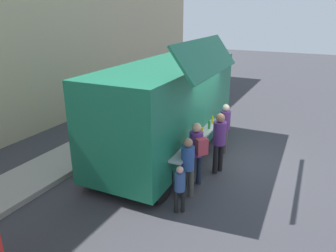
% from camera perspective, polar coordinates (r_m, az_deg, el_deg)
% --- Properties ---
extents(ground_plane, '(60.00, 60.00, 0.00)m').
position_cam_1_polar(ground_plane, '(10.26, 10.54, -5.96)').
color(ground_plane, '#38383D').
extents(curb_strip, '(28.00, 1.60, 0.15)m').
position_cam_1_polar(curb_strip, '(9.28, -26.79, -10.37)').
color(curb_strip, '#9E998E').
rests_on(curb_strip, ground).
extents(food_truck_main, '(6.53, 3.03, 3.76)m').
position_cam_1_polar(food_truck_main, '(9.90, 0.12, 3.49)').
color(food_truck_main, '#196D4D').
rests_on(food_truck_main, ground).
extents(trash_bin, '(0.60, 0.60, 0.90)m').
position_cam_1_polar(trash_bin, '(14.58, -1.22, 4.13)').
color(trash_bin, '#2C5D3B').
rests_on(trash_bin, ground).
extents(customer_front_ordering, '(0.36, 0.36, 1.79)m').
position_cam_1_polar(customer_front_ordering, '(9.04, 9.20, -2.13)').
color(customer_front_ordering, black).
rests_on(customer_front_ordering, ground).
extents(customer_mid_with_backpack, '(0.53, 0.56, 1.76)m').
position_cam_1_polar(customer_mid_with_backpack, '(8.26, 5.20, -4.04)').
color(customer_mid_with_backpack, '#1D2537').
rests_on(customer_mid_with_backpack, ground).
extents(customer_rear_waiting, '(0.32, 0.32, 1.59)m').
position_cam_1_polar(customer_rear_waiting, '(7.77, 3.56, -6.63)').
color(customer_rear_waiting, '#4B4B44').
rests_on(customer_rear_waiting, ground).
extents(customer_extra_browsing, '(0.33, 0.33, 1.64)m').
position_cam_1_polar(customer_extra_browsing, '(10.46, 10.21, 0.39)').
color(customer_extra_browsing, '#4D4746').
rests_on(customer_extra_browsing, ground).
extents(child_near_queue, '(0.24, 0.24, 1.18)m').
position_cam_1_polar(child_near_queue, '(7.31, 2.11, -10.64)').
color(child_near_queue, black).
rests_on(child_near_queue, ground).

